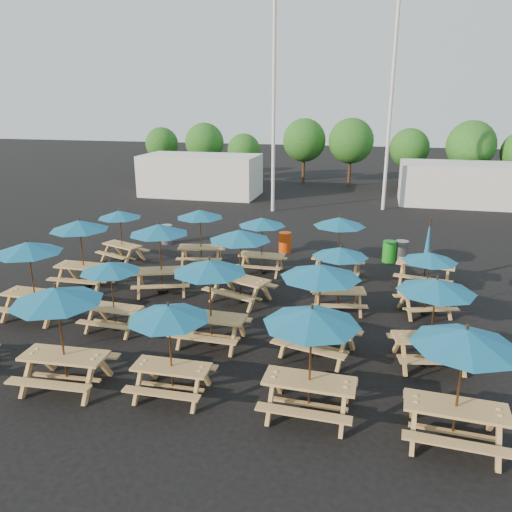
% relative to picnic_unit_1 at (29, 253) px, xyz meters
% --- Properties ---
extents(ground, '(120.00, 120.00, 0.00)m').
position_rel_picnic_unit_1_xyz_m(ground, '(5.93, 2.88, -2.10)').
color(ground, black).
rests_on(ground, ground).
extents(picnic_unit_1, '(2.06, 2.06, 2.46)m').
position_rel_picnic_unit_1_xyz_m(picnic_unit_1, '(0.00, 0.00, 0.00)').
color(picnic_unit_1, tan).
rests_on(picnic_unit_1, ground).
extents(picnic_unit_2, '(2.06, 2.06, 2.50)m').
position_rel_picnic_unit_1_xyz_m(picnic_unit_2, '(0.00, 2.70, 0.03)').
color(picnic_unit_2, tan).
rests_on(picnic_unit_2, ground).
extents(picnic_unit_3, '(2.28, 2.28, 2.18)m').
position_rel_picnic_unit_1_xyz_m(picnic_unit_3, '(-0.14, 5.79, -0.24)').
color(picnic_unit_3, tan).
rests_on(picnic_unit_3, ground).
extents(picnic_unit_4, '(2.17, 2.17, 2.52)m').
position_rel_picnic_unit_1_xyz_m(picnic_unit_4, '(3.21, -3.25, 0.05)').
color(picnic_unit_4, tan).
rests_on(picnic_unit_4, ground).
extents(picnic_unit_5, '(1.79, 1.79, 2.11)m').
position_rel_picnic_unit_1_xyz_m(picnic_unit_5, '(2.77, -0.18, -0.30)').
color(picnic_unit_5, tan).
rests_on(picnic_unit_5, ground).
extents(picnic_unit_6, '(2.60, 2.60, 2.49)m').
position_rel_picnic_unit_1_xyz_m(picnic_unit_6, '(2.91, 2.89, 0.02)').
color(picnic_unit_6, tan).
rests_on(picnic_unit_6, ground).
extents(picnic_unit_7, '(2.23, 2.23, 2.32)m').
position_rel_picnic_unit_1_xyz_m(picnic_unit_7, '(3.21, 6.12, -0.12)').
color(picnic_unit_7, tan).
rests_on(picnic_unit_7, ground).
extents(picnic_unit_8, '(1.86, 1.86, 2.23)m').
position_rel_picnic_unit_1_xyz_m(picnic_unit_8, '(5.76, -2.99, -0.19)').
color(picnic_unit_8, tan).
rests_on(picnic_unit_8, ground).
extents(picnic_unit_9, '(2.04, 2.04, 2.45)m').
position_rel_picnic_unit_1_xyz_m(picnic_unit_9, '(5.81, -0.35, -0.01)').
color(picnic_unit_9, tan).
rests_on(picnic_unit_9, ground).
extents(picnic_unit_10, '(2.61, 2.61, 2.50)m').
position_rel_picnic_unit_1_xyz_m(picnic_unit_10, '(5.79, 2.75, 0.03)').
color(picnic_unit_10, tan).
rests_on(picnic_unit_10, ground).
extents(picnic_unit_11, '(1.83, 1.83, 2.23)m').
position_rel_picnic_unit_1_xyz_m(picnic_unit_11, '(5.84, 5.72, -0.20)').
color(picnic_unit_11, tan).
rests_on(picnic_unit_11, ground).
extents(picnic_unit_12, '(2.08, 2.08, 2.49)m').
position_rel_picnic_unit_1_xyz_m(picnic_unit_12, '(8.89, -2.97, 0.02)').
color(picnic_unit_12, tan).
rests_on(picnic_unit_12, ground).
extents(picnic_unit_13, '(2.51, 2.51, 2.54)m').
position_rel_picnic_unit_1_xyz_m(picnic_unit_13, '(8.75, -0.28, 0.07)').
color(picnic_unit_13, tan).
rests_on(picnic_unit_13, ground).
extents(picnic_unit_14, '(2.06, 2.06, 2.14)m').
position_rel_picnic_unit_1_xyz_m(picnic_unit_14, '(9.03, 2.72, -0.27)').
color(picnic_unit_14, tan).
rests_on(picnic_unit_14, ground).
extents(picnic_unit_15, '(2.14, 2.14, 2.38)m').
position_rel_picnic_unit_1_xyz_m(picnic_unit_15, '(8.74, 5.83, -0.07)').
color(picnic_unit_15, tan).
rests_on(picnic_unit_15, ground).
extents(picnic_unit_16, '(2.14, 2.14, 2.48)m').
position_rel_picnic_unit_1_xyz_m(picnic_unit_16, '(11.77, -3.24, 0.02)').
color(picnic_unit_16, tan).
rests_on(picnic_unit_16, ground).
extents(picnic_unit_17, '(2.27, 2.27, 2.34)m').
position_rel_picnic_unit_1_xyz_m(picnic_unit_17, '(11.56, -0.16, -0.10)').
color(picnic_unit_17, tan).
rests_on(picnic_unit_17, ground).
extents(picnic_unit_18, '(2.12, 2.12, 2.06)m').
position_rel_picnic_unit_1_xyz_m(picnic_unit_18, '(11.71, 3.11, -0.35)').
color(picnic_unit_18, tan).
rests_on(picnic_unit_18, ground).
extents(picnic_unit_19, '(2.26, 2.05, 2.54)m').
position_rel_picnic_unit_1_xyz_m(picnic_unit_19, '(11.89, 5.79, -1.06)').
color(picnic_unit_19, tan).
rests_on(picnic_unit_19, ground).
extents(waste_bin_0, '(0.55, 0.55, 0.89)m').
position_rel_picnic_unit_1_xyz_m(waste_bin_0, '(0.58, 8.69, -1.66)').
color(waste_bin_0, gray).
rests_on(waste_bin_0, ground).
extents(waste_bin_1, '(0.55, 0.55, 0.89)m').
position_rel_picnic_unit_1_xyz_m(waste_bin_1, '(6.20, 8.67, -1.66)').
color(waste_bin_1, '#D0410C').
rests_on(waste_bin_1, ground).
extents(waste_bin_2, '(0.55, 0.55, 0.89)m').
position_rel_picnic_unit_1_xyz_m(waste_bin_2, '(10.68, 8.32, -1.66)').
color(waste_bin_2, '#19891C').
rests_on(waste_bin_2, ground).
extents(waste_bin_3, '(0.55, 0.55, 0.89)m').
position_rel_picnic_unit_1_xyz_m(waste_bin_3, '(11.16, 8.47, -1.66)').
color(waste_bin_3, gray).
rests_on(waste_bin_3, ground).
extents(mast_0, '(0.20, 0.20, 12.00)m').
position_rel_picnic_unit_1_xyz_m(mast_0, '(3.93, 16.88, 3.90)').
color(mast_0, silver).
rests_on(mast_0, ground).
extents(mast_1, '(0.20, 0.20, 12.00)m').
position_rel_picnic_unit_1_xyz_m(mast_1, '(10.43, 18.88, 3.90)').
color(mast_1, silver).
rests_on(mast_1, ground).
extents(event_tent_0, '(8.00, 4.00, 2.80)m').
position_rel_picnic_unit_1_xyz_m(event_tent_0, '(-2.07, 20.88, -0.70)').
color(event_tent_0, silver).
rests_on(event_tent_0, ground).
extents(event_tent_1, '(7.00, 4.00, 2.60)m').
position_rel_picnic_unit_1_xyz_m(event_tent_1, '(14.93, 21.88, -0.80)').
color(event_tent_1, silver).
rests_on(event_tent_1, ground).
extents(tree_0, '(2.80, 2.80, 4.24)m').
position_rel_picnic_unit_1_xyz_m(tree_0, '(-8.14, 28.13, 0.73)').
color(tree_0, '#382314').
rests_on(tree_0, ground).
extents(tree_1, '(3.11, 3.11, 4.72)m').
position_rel_picnic_unit_1_xyz_m(tree_1, '(-3.81, 26.78, 1.05)').
color(tree_1, '#382314').
rests_on(tree_1, ground).
extents(tree_2, '(2.59, 2.59, 3.93)m').
position_rel_picnic_unit_1_xyz_m(tree_2, '(-0.46, 26.54, 0.52)').
color(tree_2, '#382314').
rests_on(tree_2, ground).
extents(tree_3, '(3.36, 3.36, 5.09)m').
position_rel_picnic_unit_1_xyz_m(tree_3, '(4.18, 27.60, 1.30)').
color(tree_3, '#382314').
rests_on(tree_3, ground).
extents(tree_4, '(3.41, 3.41, 5.17)m').
position_rel_picnic_unit_1_xyz_m(tree_4, '(7.83, 27.14, 1.36)').
color(tree_4, '#382314').
rests_on(tree_4, ground).
extents(tree_5, '(2.94, 2.94, 4.45)m').
position_rel_picnic_unit_1_xyz_m(tree_5, '(12.16, 27.56, 0.87)').
color(tree_5, '#382314').
rests_on(tree_5, ground).
extents(tree_6, '(3.38, 3.38, 5.13)m').
position_rel_picnic_unit_1_xyz_m(tree_6, '(16.17, 25.78, 1.32)').
color(tree_6, '#382314').
rests_on(tree_6, ground).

